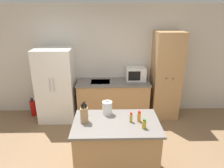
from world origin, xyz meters
TOP-DOWN VIEW (x-y plane):
  - wall_back at (0.00, 2.33)m, footprint 7.20×0.06m
  - refrigerator at (-1.21, 1.94)m, footprint 0.82×0.74m
  - back_counter at (0.10, 1.99)m, footprint 1.69×0.66m
  - pantry_cabinet at (1.33, 2.00)m, footprint 0.61×0.62m
  - kitchen_island at (0.10, 0.14)m, footprint 1.26×0.78m
  - microwave at (0.64, 2.10)m, footprint 0.46×0.36m
  - knife_block at (-0.37, 0.15)m, footprint 0.10×0.08m
  - spice_bottle_tall_dark at (0.43, 0.16)m, footprint 0.05×0.05m
  - spice_bottle_short_red at (0.31, 0.14)m, footprint 0.04×0.04m
  - spice_bottle_amber_oil at (0.47, -0.03)m, footprint 0.06×0.06m
  - kettle at (-0.04, 0.39)m, footprint 0.15×0.15m
  - fire_extinguisher at (-1.87, 2.03)m, footprint 0.12×0.12m

SIDE VIEW (x-z plane):
  - fire_extinguisher at x=-1.87m, z-range -0.03..0.43m
  - back_counter at x=0.10m, z-range 0.00..0.89m
  - kitchen_island at x=0.10m, z-range 0.00..0.93m
  - refrigerator at x=-1.21m, z-range 0.00..1.68m
  - spice_bottle_amber_oil at x=0.47m, z-range 0.92..1.06m
  - spice_bottle_short_red at x=0.31m, z-range 0.92..1.07m
  - spice_bottle_tall_dark at x=0.43m, z-range 0.92..1.09m
  - pantry_cabinet at x=1.33m, z-range 0.00..2.03m
  - kettle at x=-0.04m, z-range 0.91..1.15m
  - microwave at x=0.64m, z-range 0.89..1.20m
  - knife_block at x=-0.37m, z-range 0.88..1.21m
  - wall_back at x=0.00m, z-range 0.00..2.60m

